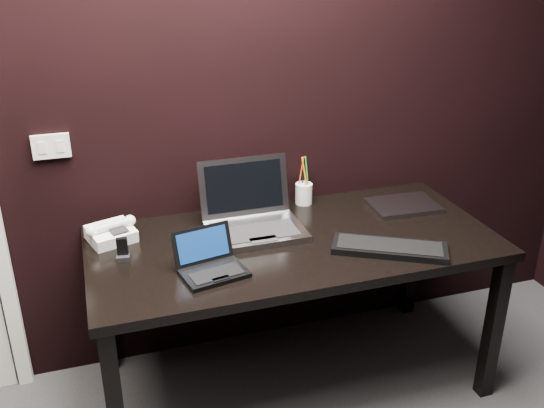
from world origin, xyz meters
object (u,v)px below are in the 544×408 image
object	(u,v)px
netbook	(211,265)
pen_cup	(304,193)
closed_laptop	(403,205)
mobile_phone	(123,251)
silver_laptop	(253,219)
ext_keyboard	(389,248)
desk_phone	(111,233)
desk	(293,255)

from	to	relation	value
netbook	pen_cup	size ratio (longest dim) A/B	1.16
closed_laptop	netbook	bearing A→B (deg)	-162.72
netbook	closed_laptop	bearing A→B (deg)	17.28
mobile_phone	silver_laptop	bearing A→B (deg)	9.51
netbook	ext_keyboard	world-z (taller)	netbook
silver_laptop	pen_cup	world-z (taller)	silver_laptop
ext_keyboard	desk_phone	xyz separation A→B (m)	(-1.06, 0.43, 0.02)
desk_phone	mobile_phone	size ratio (longest dim) A/B	2.49
closed_laptop	desk_phone	xyz separation A→B (m)	(-1.33, 0.07, 0.03)
desk_phone	netbook	bearing A→B (deg)	-47.80
ext_keyboard	pen_cup	size ratio (longest dim) A/B	2.03
desk	netbook	xyz separation A→B (m)	(-0.39, -0.16, 0.11)
ext_keyboard	mobile_phone	xyz separation A→B (m)	(-1.03, 0.26, 0.02)
silver_laptop	desk_phone	distance (m)	0.59
silver_laptop	pen_cup	distance (m)	0.37
desk_phone	pen_cup	size ratio (longest dim) A/B	0.95
mobile_phone	closed_laptop	bearing A→B (deg)	4.51
ext_keyboard	mobile_phone	size ratio (longest dim) A/B	5.34
desk	mobile_phone	distance (m)	0.71
desk_phone	silver_laptop	bearing A→B (deg)	-7.30
silver_laptop	desk_phone	xyz separation A→B (m)	(-0.59, 0.08, -0.01)
closed_laptop	mobile_phone	distance (m)	1.30
netbook	silver_laptop	bearing A→B (deg)	50.02
desk	closed_laptop	distance (m)	0.62
mobile_phone	pen_cup	xyz separation A→B (m)	(0.87, 0.29, 0.02)
ext_keyboard	closed_laptop	bearing A→B (deg)	53.96
desk	mobile_phone	bearing A→B (deg)	176.31
desk_phone	desk	bearing A→B (deg)	-16.36
silver_laptop	desk	bearing A→B (deg)	-44.79
ext_keyboard	mobile_phone	distance (m)	1.06
ext_keyboard	pen_cup	xyz separation A→B (m)	(-0.16, 0.55, 0.04)
silver_laptop	closed_laptop	bearing A→B (deg)	0.67
silver_laptop	mobile_phone	world-z (taller)	silver_laptop
desk	desk_phone	bearing A→B (deg)	163.64
ext_keyboard	closed_laptop	world-z (taller)	ext_keyboard
desk	pen_cup	distance (m)	0.40
desk	pen_cup	bearing A→B (deg)	63.20
closed_laptop	mobile_phone	size ratio (longest dim) A/B	3.61
ext_keyboard	silver_laptop	bearing A→B (deg)	142.96
netbook	pen_cup	distance (m)	0.75
silver_laptop	mobile_phone	xyz separation A→B (m)	(-0.56, -0.09, -0.02)
desk	silver_laptop	xyz separation A→B (m)	(-0.14, 0.14, 0.13)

